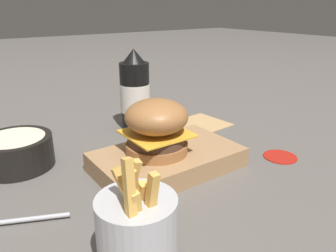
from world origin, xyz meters
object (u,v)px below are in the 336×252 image
object	(u,v)px
serving_board	(168,159)
side_bowl	(16,151)
fries_basket	(137,231)
ketchup_bottle	(135,94)
burger	(157,126)

from	to	relation	value
serving_board	side_bowl	world-z (taller)	side_bowl
side_bowl	fries_basket	bearing A→B (deg)	99.63
serving_board	ketchup_bottle	size ratio (longest dim) A/B	1.35
burger	fries_basket	world-z (taller)	fries_basket
side_bowl	burger	bearing A→B (deg)	141.74
ketchup_bottle	side_bowl	xyz separation A→B (m)	(0.30, 0.06, -0.06)
fries_basket	side_bowl	bearing A→B (deg)	-80.37
serving_board	side_bowl	xyz separation A→B (m)	(0.24, -0.18, 0.01)
fries_basket	side_bowl	size ratio (longest dim) A/B	1.11
serving_board	fries_basket	size ratio (longest dim) A/B	1.77
serving_board	burger	bearing A→B (deg)	-14.57
burger	side_bowl	world-z (taller)	burger
serving_board	burger	world-z (taller)	burger
ketchup_bottle	side_bowl	distance (m)	0.31
side_bowl	serving_board	bearing A→B (deg)	143.50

